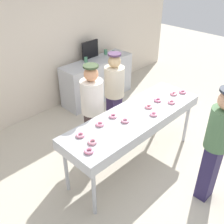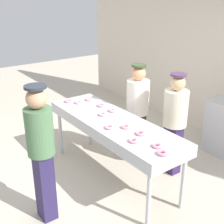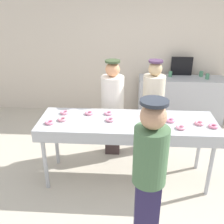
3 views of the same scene
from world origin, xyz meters
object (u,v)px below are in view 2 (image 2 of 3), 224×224
(fryer_conveyor, at_px, (113,125))
(strawberry_donut_4, at_px, (102,114))
(strawberry_donut_10, at_px, (162,153))
(worker_assistant, at_px, (175,118))
(strawberry_donut_1, at_px, (140,133))
(strawberry_donut_3, at_px, (68,101))
(customer_waiting, at_px, (41,148))
(strawberry_donut_0, at_px, (133,140))
(strawberry_donut_2, at_px, (101,105))
(worker_baker, at_px, (138,107))
(strawberry_donut_8, at_px, (109,127))
(strawberry_donut_6, at_px, (125,127))
(strawberry_donut_11, at_px, (89,99))
(strawberry_donut_5, at_px, (112,110))
(strawberry_donut_7, at_px, (157,146))
(strawberry_donut_9, at_px, (78,102))

(fryer_conveyor, distance_m, strawberry_donut_4, 0.26)
(strawberry_donut_10, height_order, worker_assistant, worker_assistant)
(fryer_conveyor, bearing_deg, strawberry_donut_1, 0.66)
(strawberry_donut_3, relative_size, customer_waiting, 0.07)
(strawberry_donut_0, xyz_separation_m, strawberry_donut_2, (-1.22, 0.36, 0.00))
(strawberry_donut_0, relative_size, worker_baker, 0.08)
(strawberry_donut_1, bearing_deg, strawberry_donut_0, -62.78)
(strawberry_donut_3, distance_m, worker_assistant, 1.75)
(strawberry_donut_3, xyz_separation_m, strawberry_donut_8, (1.22, -0.05, 0.00))
(strawberry_donut_2, bearing_deg, strawberry_donut_6, -12.52)
(strawberry_donut_3, distance_m, customer_waiting, 1.61)
(strawberry_donut_4, xyz_separation_m, strawberry_donut_11, (-0.67, 0.19, 0.00))
(fryer_conveyor, height_order, strawberry_donut_5, strawberry_donut_5)
(strawberry_donut_5, distance_m, strawberry_donut_11, 0.63)
(strawberry_donut_7, bearing_deg, strawberry_donut_1, 170.76)
(strawberry_donut_1, distance_m, strawberry_donut_8, 0.44)
(fryer_conveyor, height_order, strawberry_donut_1, strawberry_donut_1)
(strawberry_donut_1, height_order, strawberry_donut_2, same)
(strawberry_donut_0, xyz_separation_m, strawberry_donut_5, (-0.95, 0.38, 0.00))
(strawberry_donut_6, relative_size, strawberry_donut_8, 1.00)
(strawberry_donut_4, xyz_separation_m, worker_assistant, (0.65, 0.85, -0.06))
(strawberry_donut_2, height_order, strawberry_donut_6, same)
(strawberry_donut_7, bearing_deg, strawberry_donut_3, -177.13)
(strawberry_donut_3, height_order, strawberry_donut_8, same)
(strawberry_donut_1, height_order, strawberry_donut_6, same)
(strawberry_donut_5, xyz_separation_m, strawberry_donut_9, (-0.61, -0.24, 0.00))
(fryer_conveyor, height_order, strawberry_donut_9, strawberry_donut_9)
(strawberry_donut_5, distance_m, strawberry_donut_7, 1.24)
(strawberry_donut_0, distance_m, strawberry_donut_6, 0.41)
(strawberry_donut_3, bearing_deg, strawberry_donut_2, 33.94)
(strawberry_donut_1, xyz_separation_m, strawberry_donut_6, (-0.27, -0.03, 0.00))
(strawberry_donut_3, bearing_deg, strawberry_donut_10, 0.64)
(fryer_conveyor, height_order, strawberry_donut_6, strawberry_donut_6)
(strawberry_donut_8, height_order, strawberry_donut_9, same)
(strawberry_donut_5, bearing_deg, strawberry_donut_3, -155.91)
(strawberry_donut_5, relative_size, strawberry_donut_8, 1.00)
(strawberry_donut_8, bearing_deg, strawberry_donut_0, 1.61)
(strawberry_donut_1, distance_m, strawberry_donut_6, 0.27)
(strawberry_donut_8, bearing_deg, strawberry_donut_6, 57.44)
(fryer_conveyor, height_order, customer_waiting, customer_waiting)
(strawberry_donut_3, distance_m, strawberry_donut_5, 0.83)
(strawberry_donut_1, relative_size, strawberry_donut_2, 1.00)
(strawberry_donut_8, xyz_separation_m, customer_waiting, (0.02, -0.97, 0.01))
(strawberry_donut_4, height_order, strawberry_donut_5, same)
(strawberry_donut_7, bearing_deg, strawberry_donut_10, -25.18)
(strawberry_donut_1, relative_size, strawberry_donut_9, 1.00)
(strawberry_donut_4, bearing_deg, strawberry_donut_9, -177.44)
(strawberry_donut_3, xyz_separation_m, strawberry_donut_7, (1.97, 0.10, 0.00))
(strawberry_donut_0, bearing_deg, strawberry_donut_5, 158.28)
(strawberry_donut_6, bearing_deg, fryer_conveyor, 176.58)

